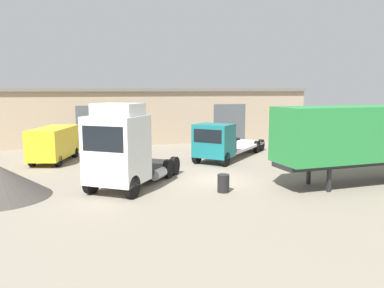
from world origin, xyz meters
name	(u,v)px	position (x,y,z in m)	size (l,w,h in m)	color
ground_plane	(216,179)	(0.00, 0.00, 0.00)	(60.00, 60.00, 0.00)	gray
warehouse_building	(157,114)	(0.00, 18.53, 2.53)	(28.64, 9.57, 5.05)	tan
tractor_unit_white	(122,150)	(-5.20, -0.94, 2.03)	(5.63, 6.55, 4.31)	silver
container_trailer_red	(372,134)	(7.66, -2.92, 2.61)	(10.98, 3.12, 4.11)	#28843D
flatbed_truck_teal	(222,143)	(2.18, 5.15, 1.27)	(7.49, 7.56, 2.68)	#197075
delivery_van_yellow	(55,143)	(-9.04, 8.05, 1.30)	(3.32, 5.36, 2.37)	yellow
oil_drum	(223,183)	(-0.53, -2.58, 0.44)	(0.58, 0.58, 0.88)	black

